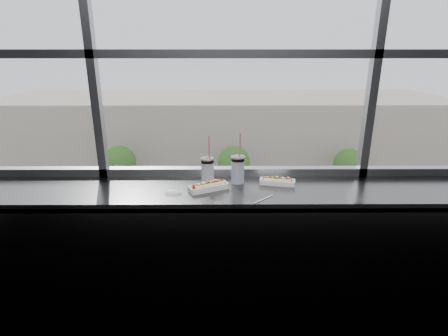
{
  "coord_description": "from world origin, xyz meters",
  "views": [
    {
      "loc": [
        -0.09,
        -1.06,
        2.02
      ],
      "look_at": [
        -0.07,
        1.23,
        1.25
      ],
      "focal_mm": 28.0,
      "sensor_mm": 36.0,
      "label": 1
    }
  ],
  "objects_px": {
    "car_near_c": "(224,255)",
    "pedestrian_b": "(216,184)",
    "car_near_b": "(141,256)",
    "tree_center": "(234,163)",
    "tree_left": "(119,162)",
    "soda_cup_right": "(238,168)",
    "soda_cup_left": "(208,170)",
    "pedestrian_d": "(324,181)",
    "hotdog_tray_left": "(208,186)",
    "car_far_a": "(115,203)",
    "tree_right": "(349,164)",
    "loose_straw": "(264,199)",
    "car_near_a": "(27,254)",
    "hotdog_tray_right": "(277,181)",
    "pedestrian_a": "(139,190)",
    "car_near_d": "(338,255)",
    "wrapper": "(173,191)",
    "car_far_b": "(230,201)",
    "car_far_c": "(379,202)"
  },
  "relations": [
    {
      "from": "hotdog_tray_right",
      "to": "pedestrian_a",
      "type": "bearing_deg",
      "value": 117.75
    },
    {
      "from": "car_near_a",
      "to": "car_near_d",
      "type": "bearing_deg",
      "value": -97.91
    },
    {
      "from": "soda_cup_right",
      "to": "car_near_a",
      "type": "distance_m",
      "value": 22.97
    },
    {
      "from": "wrapper",
      "to": "tree_right",
      "type": "relative_size",
      "value": 0.02
    },
    {
      "from": "car_near_c",
      "to": "pedestrian_b",
      "type": "height_order",
      "value": "pedestrian_b"
    },
    {
      "from": "car_far_b",
      "to": "hotdog_tray_right",
      "type": "bearing_deg",
      "value": -179.72
    },
    {
      "from": "pedestrian_d",
      "to": "tree_left",
      "type": "height_order",
      "value": "tree_left"
    },
    {
      "from": "soda_cup_left",
      "to": "pedestrian_a",
      "type": "xyz_separation_m",
      "value": [
        -7.47,
        27.05,
        -11.21
      ]
    },
    {
      "from": "hotdog_tray_left",
      "to": "tree_left",
      "type": "distance_m",
      "value": 31.11
    },
    {
      "from": "wrapper",
      "to": "pedestrian_a",
      "type": "bearing_deg",
      "value": 104.89
    },
    {
      "from": "tree_right",
      "to": "car_near_a",
      "type": "bearing_deg",
      "value": -153.1
    },
    {
      "from": "car_far_c",
      "to": "car_near_b",
      "type": "distance_m",
      "value": 19.81
    },
    {
      "from": "car_far_c",
      "to": "pedestrian_d",
      "type": "xyz_separation_m",
      "value": [
        -3.32,
        4.77,
        0.08
      ]
    },
    {
      "from": "car_far_b",
      "to": "tree_right",
      "type": "height_order",
      "value": "tree_right"
    },
    {
      "from": "hotdog_tray_right",
      "to": "pedestrian_b",
      "type": "xyz_separation_m",
      "value": [
        -0.99,
        28.04,
        -10.98
      ]
    },
    {
      "from": "soda_cup_left",
      "to": "car_near_a",
      "type": "relative_size",
      "value": 0.05
    },
    {
      "from": "pedestrian_a",
      "to": "pedestrian_d",
      "type": "xyz_separation_m",
      "value": [
        17.36,
        1.9,
        0.07
      ]
    },
    {
      "from": "hotdog_tray_left",
      "to": "car_near_c",
      "type": "height_order",
      "value": "hotdog_tray_left"
    },
    {
      "from": "car_far_b",
      "to": "tree_right",
      "type": "relative_size",
      "value": 1.4
    },
    {
      "from": "soda_cup_right",
      "to": "pedestrian_a",
      "type": "distance_m",
      "value": 30.26
    },
    {
      "from": "hotdog_tray_left",
      "to": "tree_right",
      "type": "xyz_separation_m",
      "value": [
        11.82,
        28.31,
        -9.08
      ]
    },
    {
      "from": "tree_center",
      "to": "loose_straw",
      "type": "bearing_deg",
      "value": -91.63
    },
    {
      "from": "pedestrian_b",
      "to": "tree_center",
      "type": "relative_size",
      "value": 0.47
    },
    {
      "from": "car_far_a",
      "to": "car_near_b",
      "type": "xyz_separation_m",
      "value": [
        3.9,
        -8.0,
        0.07
      ]
    },
    {
      "from": "car_near_d",
      "to": "pedestrian_d",
      "type": "bearing_deg",
      "value": -4.03
    },
    {
      "from": "tree_left",
      "to": "tree_right",
      "type": "bearing_deg",
      "value": 0.0
    },
    {
      "from": "soda_cup_left",
      "to": "tree_right",
      "type": "height_order",
      "value": "soda_cup_left"
    },
    {
      "from": "car_far_a",
      "to": "tree_right",
      "type": "bearing_deg",
      "value": -79.94
    },
    {
      "from": "car_near_b",
      "to": "pedestrian_a",
      "type": "relative_size",
      "value": 3.1
    },
    {
      "from": "car_near_a",
      "to": "pedestrian_d",
      "type": "relative_size",
      "value": 3.28
    },
    {
      "from": "car_near_b",
      "to": "soda_cup_left",
      "type": "bearing_deg",
      "value": -156.34
    },
    {
      "from": "soda_cup_left",
      "to": "wrapper",
      "type": "xyz_separation_m",
      "value": [
        -0.23,
        -0.18,
        -0.09
      ]
    },
    {
      "from": "hotdog_tray_left",
      "to": "loose_straw",
      "type": "distance_m",
      "value": 0.4
    },
    {
      "from": "hotdog_tray_right",
      "to": "car_near_d",
      "type": "relative_size",
      "value": 0.04
    },
    {
      "from": "tree_left",
      "to": "soda_cup_right",
      "type": "bearing_deg",
      "value": -71.26
    },
    {
      "from": "car_near_b",
      "to": "tree_center",
      "type": "height_order",
      "value": "tree_center"
    },
    {
      "from": "car_near_a",
      "to": "soda_cup_left",
      "type": "bearing_deg",
      "value": -151.76
    },
    {
      "from": "soda_cup_left",
      "to": "soda_cup_right",
      "type": "xyz_separation_m",
      "value": [
        0.22,
        0.02,
        0.0
      ]
    },
    {
      "from": "soda_cup_left",
      "to": "tree_left",
      "type": "distance_m",
      "value": 31.02
    },
    {
      "from": "loose_straw",
      "to": "wrapper",
      "type": "height_order",
      "value": "wrapper"
    },
    {
      "from": "soda_cup_right",
      "to": "loose_straw",
      "type": "relative_size",
      "value": 2.03
    },
    {
      "from": "car_near_b",
      "to": "pedestrian_b",
      "type": "xyz_separation_m",
      "value": [
        4.43,
        11.83,
        0.1
      ]
    },
    {
      "from": "car_near_d",
      "to": "tree_left",
      "type": "relative_size",
      "value": 1.29
    },
    {
      "from": "loose_straw",
      "to": "car_near_b",
      "type": "relative_size",
      "value": 0.03
    },
    {
      "from": "soda_cup_left",
      "to": "pedestrian_d",
      "type": "xyz_separation_m",
      "value": [
        9.89,
        28.96,
        -11.14
      ]
    },
    {
      "from": "car_far_a",
      "to": "pedestrian_d",
      "type": "distance_m",
      "value": 19.31
    },
    {
      "from": "car_near_d",
      "to": "tree_center",
      "type": "relative_size",
      "value": 1.31
    },
    {
      "from": "soda_cup_left",
      "to": "car_far_b",
      "type": "distance_m",
      "value": 26.62
    },
    {
      "from": "car_near_c",
      "to": "tree_left",
      "type": "relative_size",
      "value": 1.31
    },
    {
      "from": "hotdog_tray_right",
      "to": "pedestrian_d",
      "type": "height_order",
      "value": "hotdog_tray_right"
    }
  ]
}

